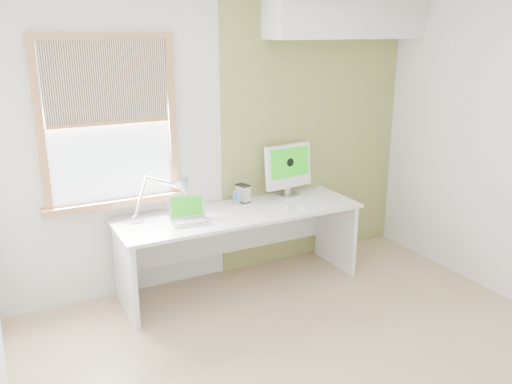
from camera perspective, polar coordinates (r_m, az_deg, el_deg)
room at (r=3.42m, az=8.10°, el=0.24°), size 4.04×3.54×2.64m
accent_wall at (r=5.37m, az=6.15°, el=6.42°), size 2.00×0.02×2.60m
soffit at (r=5.26m, az=9.53°, el=18.12°), size 1.60×0.40×0.42m
window at (r=4.53m, az=-15.40°, el=7.09°), size 1.20×0.14×1.42m
desk at (r=4.85m, az=-2.03°, el=-4.04°), size 2.20×0.70×0.73m
desk_lamp at (r=4.68m, az=-8.73°, el=0.01°), size 0.68×0.27×0.37m
laptop at (r=4.51m, az=-7.22°, el=-2.48°), size 0.33×0.28×0.21m
phone_dock at (r=4.90m, az=-2.16°, el=-0.93°), size 0.09×0.09×0.14m
external_drive at (r=4.96m, az=-1.41°, el=-0.16°), size 0.11×0.15×0.17m
imac at (r=5.13m, az=3.47°, el=2.67°), size 0.52×0.19×0.50m
keyboard at (r=4.92m, az=6.76°, el=-1.35°), size 0.40×0.12×0.02m
mouse at (r=4.80m, az=3.37°, el=-1.62°), size 0.09×0.12×0.03m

